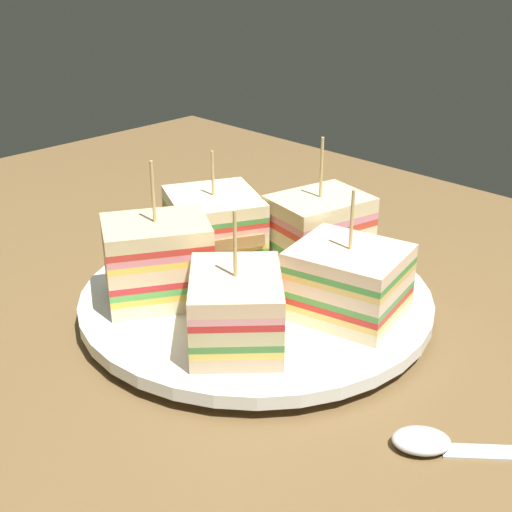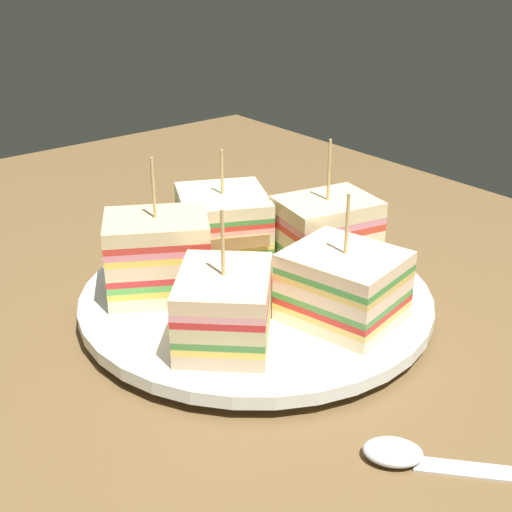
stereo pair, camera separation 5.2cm
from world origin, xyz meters
The scene contains 9 objects.
ground_plane centered at (0.00, 0.00, -0.90)cm, with size 103.51×75.45×1.80cm, color brown.
plate centered at (0.00, 0.00, 1.06)cm, with size 26.59×26.59×1.74cm.
sandwich_wedge_0 centered at (0.34, 7.19, 4.62)cm, with size 7.11×8.53×10.62cm.
sandwich_wedge_1 centered at (-6.90, 2.07, 4.47)cm, with size 9.85×9.64×9.18cm.
sandwich_wedge_2 centered at (-4.30, -5.78, 4.83)cm, with size 8.60×9.29×10.67cm.
sandwich_wedge_3 centered at (4.05, -5.95, 4.19)cm, with size 9.47×9.39×9.40cm.
sandwich_wedge_4 centered at (6.86, 2.21, 4.27)cm, with size 8.75×7.99×9.35cm.
chip_pile centered at (0.68, -1.76, 3.15)cm, with size 7.77×7.49×2.81cm.
spoon centered at (19.30, -3.02, 0.38)cm, with size 12.33×11.23×1.00cm.
Camera 2 is at (36.43, -29.42, 26.58)cm, focal length 48.88 mm.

